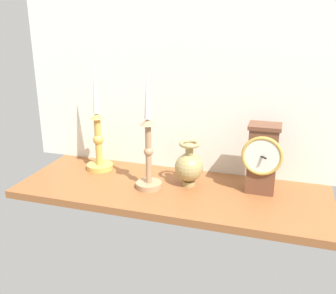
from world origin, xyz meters
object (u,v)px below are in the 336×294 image
candlestick_tall_left (148,148)px  brass_vase_bulbous (189,166)px  candlestick_tall_center (98,135)px  mantel_clock (262,158)px

candlestick_tall_left → brass_vase_bulbous: (11.84, 5.74, -6.77)cm
candlestick_tall_left → candlestick_tall_center: (-22.71, 9.91, -0.79)cm
candlestick_tall_center → candlestick_tall_left: bearing=-23.6°
candlestick_tall_left → candlestick_tall_center: bearing=156.4°
brass_vase_bulbous → candlestick_tall_center: bearing=173.1°
candlestick_tall_center → brass_vase_bulbous: candlestick_tall_center is taller
brass_vase_bulbous → candlestick_tall_left: bearing=-154.1°
candlestick_tall_left → mantel_clock: bearing=12.7°
candlestick_tall_center → mantel_clock: bearing=-2.1°
mantel_clock → brass_vase_bulbous: size_ratio=1.47×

